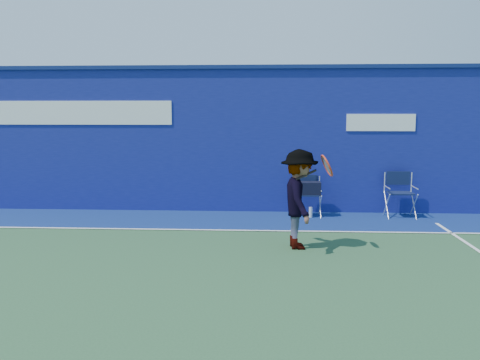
# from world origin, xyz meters

# --- Properties ---
(ground) EXTENTS (80.00, 80.00, 0.00)m
(ground) POSITION_xyz_m (0.00, 0.00, 0.00)
(ground) COLOR #2A4F2E
(ground) RESTS_ON ground
(stadium_wall) EXTENTS (24.00, 0.50, 3.08)m
(stadium_wall) POSITION_xyz_m (-0.00, 5.20, 1.55)
(stadium_wall) COLOR navy
(stadium_wall) RESTS_ON ground
(out_of_bounds_strip) EXTENTS (24.00, 1.80, 0.01)m
(out_of_bounds_strip) POSITION_xyz_m (0.00, 4.10, 0.00)
(out_of_bounds_strip) COLOR navy
(out_of_bounds_strip) RESTS_ON ground
(court_lines) EXTENTS (24.00, 12.00, 0.01)m
(court_lines) POSITION_xyz_m (0.00, 0.60, 0.01)
(court_lines) COLOR white
(court_lines) RESTS_ON out_of_bounds_strip
(directors_chair_left) EXTENTS (0.49, 0.45, 0.83)m
(directors_chair_left) POSITION_xyz_m (2.11, 4.59, 0.35)
(directors_chair_left) COLOR silver
(directors_chair_left) RESTS_ON ground
(directors_chair_right) EXTENTS (0.54, 0.49, 0.91)m
(directors_chair_right) POSITION_xyz_m (3.96, 4.61, 0.29)
(directors_chair_right) COLOR silver
(directors_chair_right) RESTS_ON ground
(water_bottle) EXTENTS (0.07, 0.07, 0.22)m
(water_bottle) POSITION_xyz_m (2.15, 4.44, 0.11)
(water_bottle) COLOR silver
(water_bottle) RESTS_ON ground
(tennis_player) EXTENTS (0.85, 1.05, 1.54)m
(tennis_player) POSITION_xyz_m (1.77, 2.12, 0.77)
(tennis_player) COLOR #EA4738
(tennis_player) RESTS_ON ground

